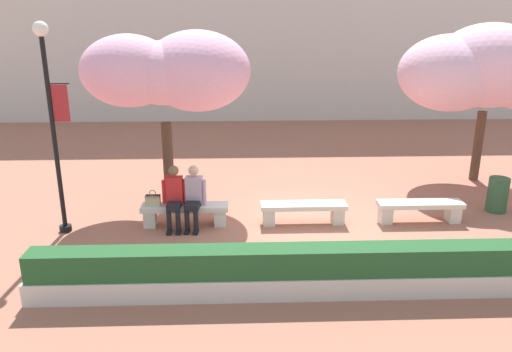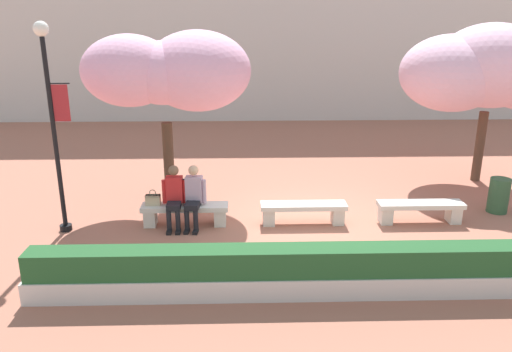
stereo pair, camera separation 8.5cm
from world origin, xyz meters
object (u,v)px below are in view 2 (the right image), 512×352
Objects in this scene: stone_bench_west_end at (185,211)px; handbag at (153,199)px; lamp_post_with_banner at (52,111)px; person_seated_left at (174,194)px; stone_bench_center at (420,209)px; cherry_tree_secondary at (491,70)px; stone_bench_near_west at (303,210)px; person_seated_right at (193,194)px; trash_bin at (499,195)px; cherry_tree_main at (170,72)px.

stone_bench_west_end is 5.30× the size of handbag.
stone_bench_west_end is at bearing 4.95° from lamp_post_with_banner.
stone_bench_west_end is 0.45m from person_seated_left.
stone_bench_center is 7.67m from lamp_post_with_banner.
stone_bench_west_end is 0.40× the size of cherry_tree_secondary.
stone_bench_near_west is 5.30× the size of handbag.
handbag is (-0.84, 0.06, -0.12)m from person_seated_right.
handbag is at bearing 179.23° from stone_bench_west_end.
trash_bin is at bearing 5.06° from person_seated_right.
cherry_tree_main is 0.95× the size of lamp_post_with_banner.
person_seated_right is 3.81× the size of handbag.
stone_bench_near_west is 2.48m from stone_bench_center.
stone_bench_near_west is 1.39× the size of person_seated_left.
handbag is 0.09× the size of cherry_tree_main.
stone_bench_west_end is at bearing 180.00° from stone_bench_center.
trash_bin is at bearing 15.55° from stone_bench_center.
lamp_post_with_banner reaches higher than person_seated_right.
cherry_tree_secondary is 3.42m from trash_bin.
person_seated_left is at bearing -175.22° from trash_bin.
person_seated_right is (0.19, -0.05, 0.40)m from stone_bench_west_end.
cherry_tree_main is (-0.56, 1.51, 2.32)m from person_seated_right.
stone_bench_near_west is at bearing -0.16° from handbag.
trash_bin is at bearing -7.23° from cherry_tree_main.
cherry_tree_main is at bearing 39.22° from lamp_post_with_banner.
lamp_post_with_banner reaches higher than trash_bin.
cherry_tree_main is 5.02× the size of trash_bin.
person_seated_left is at bearing -7.88° from handbag.
stone_bench_center is 0.46× the size of cherry_tree_main.
cherry_tree_main is at bearing 164.64° from stone_bench_center.
person_seated_right is 0.33× the size of cherry_tree_main.
lamp_post_with_banner reaches higher than stone_bench_west_end.
person_seated_left is at bearing -179.40° from stone_bench_center.
stone_bench_near_west is 2.32m from person_seated_right.
person_seated_right is at bearing -4.20° from handbag.
lamp_post_with_banner is at bearing -163.04° from cherry_tree_secondary.
lamp_post_with_banner reaches higher than cherry_tree_main.
person_seated_left and person_seated_right have the same top height.
stone_bench_center is 0.44× the size of lamp_post_with_banner.
lamp_post_with_banner is (-2.04, -1.67, -0.56)m from cherry_tree_main.
trash_bin is (7.25, -0.92, -2.63)m from cherry_tree_main.
person_seated_left reaches higher than stone_bench_near_west.
stone_bench_center is at bearing -15.36° from cherry_tree_main.
stone_bench_near_west is 1.00× the size of stone_bench_center.
person_seated_left is 0.29× the size of cherry_tree_secondary.
cherry_tree_secondary is (8.08, 2.78, 2.33)m from handbag.
person_seated_left is 3.81× the size of handbag.
person_seated_right is 8.09m from cherry_tree_secondary.
stone_bench_west_end and stone_bench_center have the same top height.
cherry_tree_secondary is at bearing 20.44° from person_seated_left.
stone_bench_near_west is at bearing 1.33° from person_seated_right.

